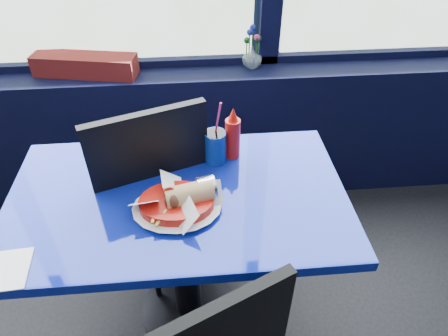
% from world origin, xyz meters
% --- Properties ---
extents(window_sill, '(5.00, 0.26, 0.80)m').
position_xyz_m(window_sill, '(0.00, 2.87, 0.40)').
color(window_sill, black).
rests_on(window_sill, ground).
extents(near_table, '(1.20, 0.70, 0.75)m').
position_xyz_m(near_table, '(0.30, 2.00, 0.57)').
color(near_table, black).
rests_on(near_table, ground).
extents(chair_near_back, '(0.59, 0.59, 1.02)m').
position_xyz_m(chair_near_back, '(0.25, 2.24, 0.59)').
color(chair_near_back, black).
rests_on(chair_near_back, ground).
extents(planter_box, '(0.53, 0.22, 0.10)m').
position_xyz_m(planter_box, '(-0.15, 2.87, 0.85)').
color(planter_box, maroon).
rests_on(planter_box, window_sill).
extents(flower_vase, '(0.14, 0.14, 0.22)m').
position_xyz_m(flower_vase, '(0.69, 2.88, 0.87)').
color(flower_vase, silver).
rests_on(flower_vase, window_sill).
extents(food_basket, '(0.30, 0.30, 0.10)m').
position_xyz_m(food_basket, '(0.31, 1.93, 0.79)').
color(food_basket, '#B7150C').
rests_on(food_basket, near_table).
extents(ketchup_bottle, '(0.06, 0.06, 0.22)m').
position_xyz_m(ketchup_bottle, '(0.52, 2.21, 0.85)').
color(ketchup_bottle, '#B7150C').
rests_on(ketchup_bottle, near_table).
extents(soda_cup, '(0.08, 0.08, 0.28)m').
position_xyz_m(soda_cup, '(0.45, 2.18, 0.82)').
color(soda_cup, navy).
rests_on(soda_cup, near_table).
extents(napkin, '(0.16, 0.16, 0.00)m').
position_xyz_m(napkin, '(-0.21, 1.72, 0.75)').
color(napkin, white).
rests_on(napkin, near_table).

